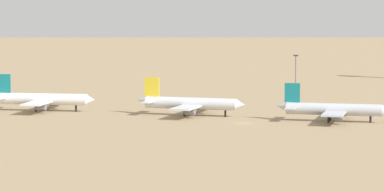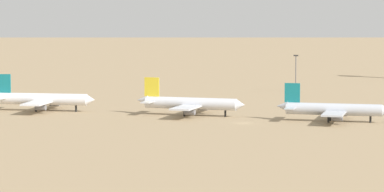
# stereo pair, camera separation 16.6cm
# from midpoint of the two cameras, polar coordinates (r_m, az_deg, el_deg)

# --- Properties ---
(ground) EXTENTS (4000.00, 4000.00, 0.00)m
(ground) POSITION_cam_midpoint_polar(r_m,az_deg,el_deg) (283.63, 2.93, -1.55)
(ground) COLOR #9E8460
(parked_jet_teal_1) EXTENTS (34.55, 29.37, 11.42)m
(parked_jet_teal_1) POSITION_cam_midpoint_polar(r_m,az_deg,el_deg) (318.49, -8.49, -0.18)
(parked_jet_teal_1) COLOR white
(parked_jet_teal_1) RESTS_ON ground
(parked_jet_yellow_2) EXTENTS (33.88, 28.38, 11.21)m
(parked_jet_yellow_2) POSITION_cam_midpoint_polar(r_m,az_deg,el_deg) (302.21, -0.12, -0.42)
(parked_jet_yellow_2) COLOR silver
(parked_jet_yellow_2) RESTS_ON ground
(parked_jet_teal_3) EXTENTS (32.64, 27.53, 10.78)m
(parked_jet_teal_3) POSITION_cam_midpoint_polar(r_m,az_deg,el_deg) (289.41, 7.94, -0.75)
(parked_jet_teal_3) COLOR silver
(parked_jet_teal_3) RESTS_ON ground
(light_pole_west) EXTENTS (1.80, 0.50, 14.12)m
(light_pole_west) POSITION_cam_midpoint_polar(r_m,az_deg,el_deg) (384.33, 5.88, 1.45)
(light_pole_west) COLOR #59595E
(light_pole_west) RESTS_ON ground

